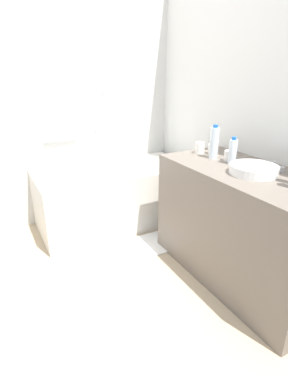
{
  "coord_description": "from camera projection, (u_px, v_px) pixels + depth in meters",
  "views": [
    {
      "loc": [
        -0.39,
        -1.77,
        1.46
      ],
      "look_at": [
        0.66,
        0.2,
        0.56
      ],
      "focal_mm": 28.61,
      "sensor_mm": 36.0,
      "label": 1
    }
  ],
  "objects": [
    {
      "name": "wall_back_tiled",
      "position": [
        24.0,
        97.0,
        2.72
      ],
      "size": [
        3.31,
        0.1,
        2.46
      ],
      "primitive_type": "cube",
      "color": "silver",
      "rests_on": "ground_plane"
    },
    {
      "name": "ground_plane",
      "position": [
        75.0,
        291.0,
        2.17
      ],
      "size": [
        3.91,
        3.91,
        0.0
      ],
      "primitive_type": "plane",
      "color": "tan"
    },
    {
      "name": "wall_right_mirror",
      "position": [
        252.0,
        101.0,
        2.37
      ],
      "size": [
        0.1,
        2.78,
        2.46
      ],
      "primitive_type": "cube",
      "color": "silver",
      "rests_on": "ground_plane"
    },
    {
      "name": "water_bottle_1",
      "position": [
        233.0,
        152.0,
        2.16
      ],
      "size": [
        0.06,
        0.06,
        0.2
      ],
      "color": "silver",
      "rests_on": "vanity_counter"
    },
    {
      "name": "water_bottle_0",
      "position": [
        214.0,
        143.0,
        2.29
      ],
      "size": [
        0.07,
        0.07,
        0.26
      ],
      "color": "silver",
      "rests_on": "vanity_counter"
    },
    {
      "name": "drinking_glass_0",
      "position": [
        229.0,
        156.0,
        2.25
      ],
      "size": [
        0.07,
        0.07,
        0.08
      ],
      "primitive_type": "cylinder",
      "color": "white",
      "rests_on": "vanity_counter"
    },
    {
      "name": "sink_faucet",
      "position": [
        273.0,
        166.0,
        2.06
      ],
      "size": [
        0.1,
        0.15,
        0.06
      ],
      "color": "#AFAFB4",
      "rests_on": "vanity_counter"
    },
    {
      "name": "drinking_glass_2",
      "position": [
        213.0,
        149.0,
        2.44
      ],
      "size": [
        0.07,
        0.07,
        0.08
      ],
      "primitive_type": "cylinder",
      "color": "white",
      "rests_on": "vanity_counter"
    },
    {
      "name": "bathtub",
      "position": [
        115.0,
        194.0,
        3.04
      ],
      "size": [
        1.48,
        0.7,
        1.35
      ],
      "color": "silver",
      "rests_on": "ground_plane"
    },
    {
      "name": "vanity_counter",
      "position": [
        243.0,
        226.0,
        2.19
      ],
      "size": [
        0.62,
        1.33,
        0.83
      ],
      "primitive_type": "cube",
      "color": "#6B6056",
      "rests_on": "ground_plane"
    },
    {
      "name": "sink_basin",
      "position": [
        254.0,
        170.0,
        1.98
      ],
      "size": [
        0.31,
        0.31,
        0.06
      ],
      "primitive_type": "cylinder",
      "color": "white",
      "rests_on": "vanity_counter"
    },
    {
      "name": "bath_mat",
      "position": [
        158.0,
        242.0,
        2.76
      ],
      "size": [
        0.68,
        0.35,
        0.01
      ],
      "primitive_type": "cube",
      "color": "white",
      "rests_on": "ground_plane"
    },
    {
      "name": "drinking_glass_1",
      "position": [
        200.0,
        148.0,
        2.46
      ],
      "size": [
        0.07,
        0.07,
        0.09
      ],
      "primitive_type": "cylinder",
      "color": "white",
      "rests_on": "vanity_counter"
    }
  ]
}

